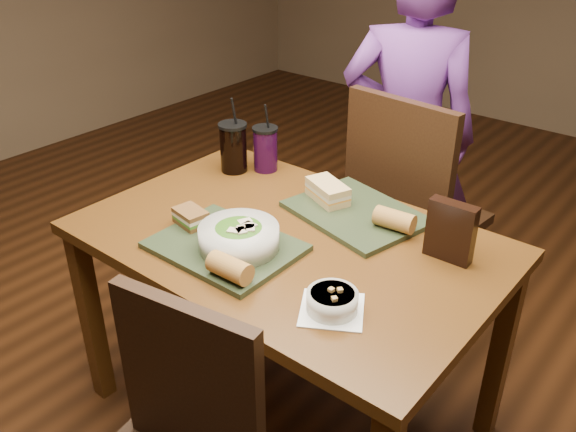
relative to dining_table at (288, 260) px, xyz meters
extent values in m
plane|color=#381C0B|center=(0.00, 0.00, -0.66)|extent=(6.00, 6.00, 0.00)
cube|color=#502E10|center=(-0.60, -0.38, -0.30)|extent=(0.06, 0.06, 0.71)
cube|color=#502E10|center=(-0.60, 0.38, -0.30)|extent=(0.06, 0.06, 0.71)
cube|color=#502E10|center=(0.60, 0.38, -0.30)|extent=(0.06, 0.06, 0.71)
cube|color=#502E10|center=(0.00, 0.00, 0.07)|extent=(1.30, 0.85, 0.04)
cube|color=black|center=(0.18, -0.59, 0.02)|extent=(0.40, 0.10, 0.47)
cube|color=black|center=(0.05, 0.78, -0.17)|extent=(0.50, 0.50, 0.04)
cube|color=black|center=(0.05, 0.58, 0.12)|extent=(0.46, 0.09, 0.54)
cube|color=black|center=(-0.15, 0.59, -0.43)|extent=(0.04, 0.04, 0.47)
cube|color=black|center=(0.25, 0.59, -0.43)|extent=(0.04, 0.04, 0.47)
cube|color=black|center=(-0.15, 0.98, -0.43)|extent=(0.04, 0.04, 0.47)
cube|color=black|center=(0.25, 0.98, -0.43)|extent=(0.04, 0.04, 0.47)
imported|color=#622D7D|center=(-0.10, 0.90, 0.11)|extent=(0.67, 0.57, 1.55)
cube|color=#26311C|center=(-0.10, -0.18, 0.10)|extent=(0.42, 0.32, 0.02)
cube|color=#26311C|center=(0.09, 0.24, 0.10)|extent=(0.48, 0.41, 0.02)
cylinder|color=silver|center=(-0.05, -0.17, 0.14)|extent=(0.24, 0.24, 0.07)
ellipsoid|color=#427219|center=(-0.05, -0.17, 0.16)|extent=(0.19, 0.19, 0.06)
cube|color=beige|center=(-0.03, -0.17, 0.18)|extent=(0.05, 0.05, 0.01)
cube|color=beige|center=(-0.04, -0.20, 0.18)|extent=(0.05, 0.04, 0.01)
cube|color=beige|center=(-0.02, -0.18, 0.18)|extent=(0.05, 0.04, 0.01)
cube|color=beige|center=(-0.03, -0.15, 0.18)|extent=(0.04, 0.03, 0.01)
cube|color=beige|center=(-0.01, -0.16, 0.18)|extent=(0.05, 0.05, 0.01)
cube|color=beige|center=(-0.05, -0.14, 0.18)|extent=(0.04, 0.05, 0.01)
cube|color=white|center=(0.33, -0.22, 0.09)|extent=(0.22, 0.22, 0.00)
cylinder|color=silver|center=(0.33, -0.22, 0.12)|extent=(0.13, 0.13, 0.05)
cylinder|color=black|center=(0.33, -0.22, 0.14)|extent=(0.11, 0.11, 0.01)
cube|color=#B28947|center=(0.35, -0.24, 0.15)|extent=(0.02, 0.02, 0.01)
cube|color=#B28947|center=(0.32, -0.22, 0.15)|extent=(0.01, 0.01, 0.01)
cube|color=#B28947|center=(0.34, -0.20, 0.15)|extent=(0.02, 0.02, 0.01)
cube|color=#593819|center=(-0.26, -0.16, 0.12)|extent=(0.12, 0.09, 0.01)
cube|color=#3F721E|center=(-0.26, -0.16, 0.13)|extent=(0.12, 0.09, 0.01)
cube|color=beige|center=(-0.26, -0.16, 0.14)|extent=(0.12, 0.09, 0.01)
cube|color=#593819|center=(-0.26, -0.16, 0.15)|extent=(0.12, 0.09, 0.01)
cube|color=tan|center=(-0.03, 0.25, 0.12)|extent=(0.18, 0.14, 0.02)
cube|color=orange|center=(-0.03, 0.25, 0.13)|extent=(0.18, 0.14, 0.01)
cube|color=beige|center=(-0.03, 0.25, 0.14)|extent=(0.18, 0.14, 0.01)
cube|color=tan|center=(-0.03, 0.25, 0.16)|extent=(0.18, 0.14, 0.02)
cylinder|color=#AD7533|center=(0.04, -0.30, 0.14)|extent=(0.13, 0.07, 0.06)
cylinder|color=#AD7533|center=(0.25, 0.22, 0.14)|extent=(0.13, 0.07, 0.06)
cylinder|color=black|center=(-0.47, 0.25, 0.18)|extent=(0.10, 0.10, 0.18)
cylinder|color=black|center=(-0.47, 0.25, 0.27)|extent=(0.11, 0.11, 0.01)
cylinder|color=black|center=(-0.46, 0.25, 0.32)|extent=(0.01, 0.03, 0.11)
cylinder|color=black|center=(-0.38, 0.33, 0.17)|extent=(0.09, 0.09, 0.16)
cylinder|color=black|center=(-0.38, 0.33, 0.26)|extent=(0.10, 0.10, 0.01)
cylinder|color=black|center=(-0.37, 0.33, 0.30)|extent=(0.01, 0.03, 0.10)
cube|color=black|center=(0.44, 0.20, 0.18)|extent=(0.14, 0.05, 0.18)
camera|label=1|loc=(1.03, -1.26, 1.06)|focal=38.00mm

